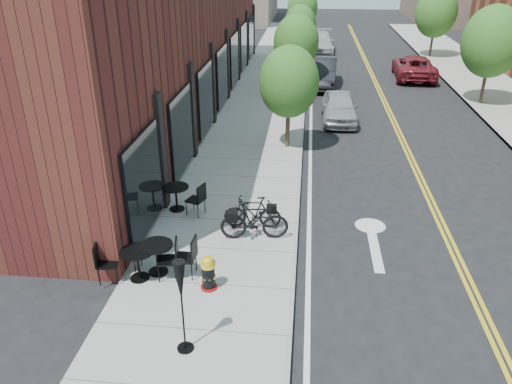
{
  "coord_description": "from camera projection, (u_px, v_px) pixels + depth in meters",
  "views": [
    {
      "loc": [
        0.08,
        -9.08,
        6.95
      ],
      "look_at": [
        -1.19,
        3.06,
        1.0
      ],
      "focal_mm": 35.0,
      "sensor_mm": 36.0,
      "label": 1
    }
  ],
  "objects": [
    {
      "name": "tree_far_b",
      "position": [
        492.0,
        42.0,
        23.34
      ],
      "size": [
        2.8,
        2.8,
        4.62
      ],
      "color": "#382B1E",
      "rests_on": "sidewalk_far"
    },
    {
      "name": "building_near",
      "position": [
        165.0,
        33.0,
        22.76
      ],
      "size": [
        5.0,
        28.0,
        7.0
      ],
      "primitive_type": "cube",
      "color": "#491917",
      "rests_on": "ground"
    },
    {
      "name": "fire_hydrant",
      "position": [
        208.0,
        273.0,
        11.0
      ],
      "size": [
        0.48,
        0.48,
        0.85
      ],
      "rotation": [
        0.0,
        0.0,
        -0.41
      ],
      "color": "maroon",
      "rests_on": "sidewalk_near"
    },
    {
      "name": "tree_far_c",
      "position": [
        436.0,
        13.0,
        34.06
      ],
      "size": [
        2.8,
        2.8,
        4.62
      ],
      "color": "#382B1E",
      "rests_on": "sidewalk_far"
    },
    {
      "name": "bicycle_left",
      "position": [
        253.0,
        212.0,
        13.42
      ],
      "size": [
        1.57,
        0.5,
        0.93
      ],
      "primitive_type": "imported",
      "rotation": [
        0.0,
        0.0,
        -1.53
      ],
      "color": "black",
      "rests_on": "sidewalk_near"
    },
    {
      "name": "parked_car_c",
      "position": [
        319.0,
        43.0,
        36.72
      ],
      "size": [
        2.24,
        5.23,
        1.5
      ],
      "primitive_type": "imported",
      "rotation": [
        0.0,
        0.0,
        -0.03
      ],
      "color": "#B7B7BC",
      "rests_on": "ground"
    },
    {
      "name": "parked_car_a",
      "position": [
        339.0,
        107.0,
        22.17
      ],
      "size": [
        1.56,
        3.79,
        1.28
      ],
      "primitive_type": "imported",
      "rotation": [
        0.0,
        0.0,
        0.01
      ],
      "color": "#9B9CA3",
      "rests_on": "ground"
    },
    {
      "name": "bistro_set_b",
      "position": [
        157.0,
        254.0,
        11.51
      ],
      "size": [
        1.83,
        0.82,
        0.98
      ],
      "rotation": [
        0.0,
        0.0,
        -0.04
      ],
      "color": "black",
      "rests_on": "sidewalk_near"
    },
    {
      "name": "tree_near_a",
      "position": [
        289.0,
        82.0,
        18.13
      ],
      "size": [
        2.2,
        2.2,
        3.81
      ],
      "color": "#382B1E",
      "rests_on": "sidewalk_near"
    },
    {
      "name": "bistro_set_a",
      "position": [
        138.0,
        261.0,
        11.29
      ],
      "size": [
        1.84,
        0.9,
        0.97
      ],
      "rotation": [
        0.0,
        0.0,
        0.19
      ],
      "color": "black",
      "rests_on": "sidewalk_near"
    },
    {
      "name": "parked_car_b",
      "position": [
        321.0,
        72.0,
        27.81
      ],
      "size": [
        1.9,
        4.73,
        1.53
      ],
      "primitive_type": "imported",
      "rotation": [
        0.0,
        0.0,
        -0.06
      ],
      "color": "black",
      "rests_on": "ground"
    },
    {
      "name": "tree_near_c",
      "position": [
        300.0,
        25.0,
        32.47
      ],
      "size": [
        2.1,
        2.1,
        3.67
      ],
      "color": "#382B1E",
      "rests_on": "sidewalk_near"
    },
    {
      "name": "tree_near_d",
      "position": [
        303.0,
        8.0,
        39.51
      ],
      "size": [
        2.4,
        2.4,
        4.11
      ],
      "color": "#382B1E",
      "rests_on": "sidewalk_near"
    },
    {
      "name": "bicycle_right",
      "position": [
        254.0,
        221.0,
        12.86
      ],
      "size": [
        1.82,
        0.72,
        1.06
      ],
      "primitive_type": "imported",
      "rotation": [
        0.0,
        0.0,
        1.7
      ],
      "color": "black",
      "rests_on": "sidewalk_near"
    },
    {
      "name": "ground",
      "position": [
        295.0,
        294.0,
        11.17
      ],
      "size": [
        120.0,
        120.0,
        0.0
      ],
      "primitive_type": "plane",
      "color": "black",
      "rests_on": "ground"
    },
    {
      "name": "tree_near_b",
      "position": [
        296.0,
        42.0,
        25.24
      ],
      "size": [
        2.3,
        2.3,
        3.98
      ],
      "color": "#382B1E",
      "rests_on": "sidewalk_near"
    },
    {
      "name": "bistro_set_c",
      "position": [
        176.0,
        195.0,
        14.34
      ],
      "size": [
        1.8,
        1.02,
        0.95
      ],
      "rotation": [
        0.0,
        0.0,
        -0.35
      ],
      "color": "black",
      "rests_on": "sidewalk_near"
    },
    {
      "name": "parked_car_far",
      "position": [
        414.0,
        67.0,
        29.54
      ],
      "size": [
        2.5,
        4.97,
        1.35
      ],
      "primitive_type": "imported",
      "rotation": [
        0.0,
        0.0,
        3.09
      ],
      "color": "maroon",
      "rests_on": "ground"
    },
    {
      "name": "sidewalk_near",
      "position": [
        254.0,
        138.0,
        20.27
      ],
      "size": [
        4.0,
        70.0,
        0.12
      ],
      "primitive_type": "cube",
      "color": "#9E9B93",
      "rests_on": "ground"
    },
    {
      "name": "patio_umbrella",
      "position": [
        181.0,
        288.0,
        8.86
      ],
      "size": [
        0.32,
        0.32,
        1.97
      ],
      "color": "black",
      "rests_on": "sidewalk_near"
    }
  ]
}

